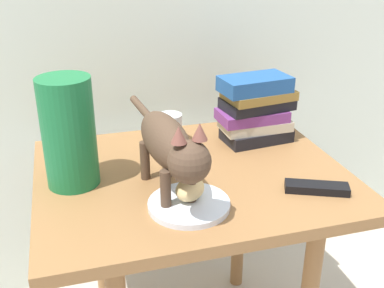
# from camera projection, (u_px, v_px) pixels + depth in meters

# --- Properties ---
(side_table) EXTENTS (0.79, 0.63, 0.61)m
(side_table) POSITION_uv_depth(u_px,v_px,m) (192.00, 201.00, 1.25)
(side_table) COLOR olive
(side_table) RESTS_ON ground
(plate) EXTENTS (0.19, 0.19, 0.01)m
(plate) POSITION_uv_depth(u_px,v_px,m) (189.00, 204.00, 1.05)
(plate) COLOR silver
(plate) RESTS_ON side_table
(bread_roll) EXTENTS (0.10, 0.10, 0.05)m
(bread_roll) POSITION_uv_depth(u_px,v_px,m) (190.00, 189.00, 1.05)
(bread_roll) COLOR #E0BC7A
(bread_roll) RESTS_ON plate
(cat) EXTENTS (0.12, 0.48, 0.23)m
(cat) POSITION_uv_depth(u_px,v_px,m) (170.00, 145.00, 1.05)
(cat) COLOR #4C3828
(cat) RESTS_ON side_table
(book_stack) EXTENTS (0.22, 0.15, 0.20)m
(book_stack) POSITION_uv_depth(u_px,v_px,m) (256.00, 109.00, 1.36)
(book_stack) COLOR black
(book_stack) RESTS_ON side_table
(green_vase) EXTENTS (0.13, 0.13, 0.27)m
(green_vase) POSITION_uv_depth(u_px,v_px,m) (69.00, 133.00, 1.11)
(green_vase) COLOR #196B38
(green_vase) RESTS_ON side_table
(candle_jar) EXTENTS (0.07, 0.07, 0.08)m
(candle_jar) POSITION_uv_depth(u_px,v_px,m) (170.00, 129.00, 1.38)
(candle_jar) COLOR silver
(candle_jar) RESTS_ON side_table
(tv_remote) EXTENTS (0.16, 0.10, 0.02)m
(tv_remote) POSITION_uv_depth(u_px,v_px,m) (317.00, 188.00, 1.12)
(tv_remote) COLOR black
(tv_remote) RESTS_ON side_table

